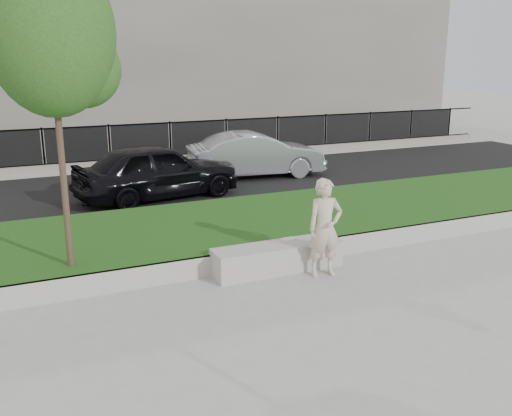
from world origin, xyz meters
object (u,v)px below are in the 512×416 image
book (288,239)px  car_dark (157,171)px  car_silver (256,155)px  man (325,228)px  stone_bench (278,257)px  young_tree (56,40)px

book → car_dark: bearing=92.5°
book → car_silver: size_ratio=0.05×
man → book: (-0.37, 0.72, -0.38)m
car_dark → man: bearing=-179.2°
stone_bench → young_tree: 5.35m
car_dark → car_silver: bearing=-77.0°
man → book: bearing=123.7°
book → car_silver: bearing=63.9°
young_tree → car_dark: (2.95, 5.47, -3.35)m
car_silver → book: bearing=166.5°
book → car_silver: (2.82, 7.70, 0.24)m
young_tree → man: bearing=-18.1°
young_tree → stone_bench: bearing=-13.1°
young_tree → car_dark: 7.06m
stone_bench → book: bearing=29.0°
stone_bench → car_dark: 6.36m
man → young_tree: (-4.23, 1.38, 3.26)m
young_tree → car_dark: young_tree is taller
stone_bench → young_tree: (-3.55, 0.83, 3.91)m
young_tree → car_silver: bearing=46.5°
man → young_tree: 5.52m
stone_bench → car_silver: 8.49m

